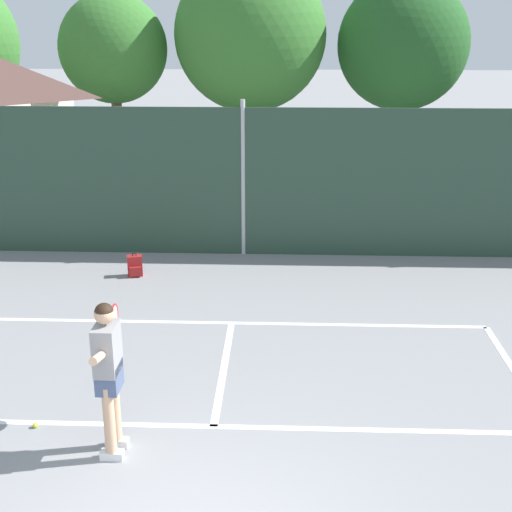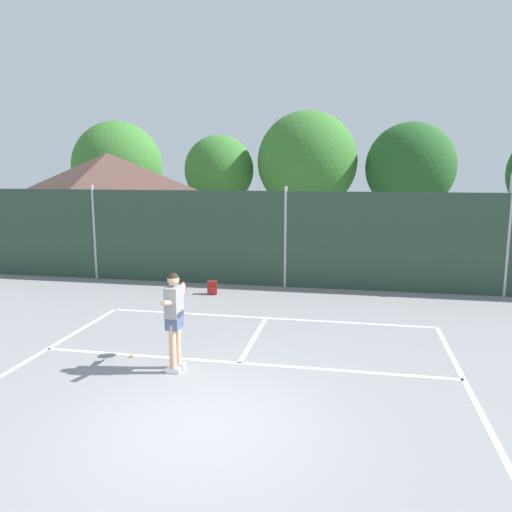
% 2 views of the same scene
% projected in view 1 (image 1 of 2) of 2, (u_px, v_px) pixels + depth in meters
% --- Properties ---
extents(chainlink_fence, '(26.09, 0.09, 3.18)m').
position_uv_depth(chainlink_fence, '(243.00, 183.00, 14.20)').
color(chainlink_fence, '#284233').
rests_on(chainlink_fence, ground).
extents(treeline_backdrop, '(26.85, 4.60, 6.64)m').
position_uv_depth(treeline_backdrop, '(236.00, 43.00, 23.66)').
color(treeline_backdrop, brown).
rests_on(treeline_backdrop, ground).
extents(tennis_player, '(0.27, 1.44, 1.85)m').
position_uv_depth(tennis_player, '(108.00, 365.00, 7.69)').
color(tennis_player, silver).
rests_on(tennis_player, ground).
extents(tennis_ball, '(0.07, 0.07, 0.07)m').
position_uv_depth(tennis_ball, '(35.00, 425.00, 8.51)').
color(tennis_ball, '#CCE033').
rests_on(tennis_ball, ground).
extents(backpack_red, '(0.31, 0.29, 0.46)m').
position_uv_depth(backpack_red, '(135.00, 266.00, 13.40)').
color(backpack_red, maroon).
rests_on(backpack_red, ground).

